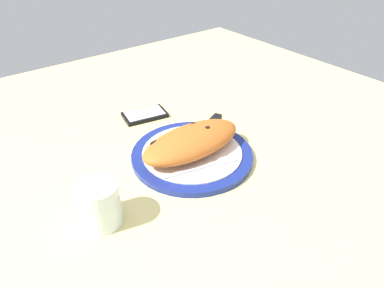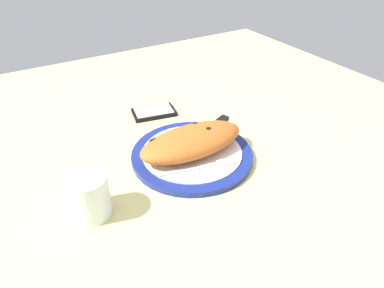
{
  "view_description": "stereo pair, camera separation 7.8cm",
  "coord_description": "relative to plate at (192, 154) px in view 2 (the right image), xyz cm",
  "views": [
    {
      "loc": [
        -39.67,
        -51.01,
        47.35
      ],
      "look_at": [
        0.0,
        0.0,
        3.67
      ],
      "focal_mm": 32.72,
      "sensor_mm": 36.0,
      "label": 1
    },
    {
      "loc": [
        -33.25,
        -55.41,
        47.35
      ],
      "look_at": [
        0.0,
        0.0,
        3.67
      ],
      "focal_mm": 32.72,
      "sensor_mm": 36.0,
      "label": 2
    }
  ],
  "objects": [
    {
      "name": "water_glass",
      "position": [
        -24.92,
        -5.57,
        2.88
      ],
      "size": [
        7.51,
        7.51,
        8.51
      ],
      "color": "silver",
      "rests_on": "ground_plane"
    },
    {
      "name": "smartphone",
      "position": [
        1.4,
        22.86,
        -0.23
      ],
      "size": [
        12.63,
        9.05,
        1.16
      ],
      "color": "black",
      "rests_on": "ground_plane"
    },
    {
      "name": "fork",
      "position": [
        -0.6,
        -6.37,
        1.08
      ],
      "size": [
        16.54,
        5.33,
        0.4
      ],
      "color": "silver",
      "rests_on": "plate"
    },
    {
      "name": "knife",
      "position": [
        7.64,
        4.63,
        1.36
      ],
      "size": [
        22.03,
        11.08,
        1.2
      ],
      "color": "silver",
      "rests_on": "plate"
    },
    {
      "name": "calzone",
      "position": [
        -0.33,
        -0.05,
        3.6
      ],
      "size": [
        24.78,
        11.36,
        5.43
      ],
      "color": "#C16023",
      "rests_on": "plate"
    },
    {
      "name": "ground_plane",
      "position": [
        0.0,
        0.0,
        -2.29
      ],
      "size": [
        150.0,
        150.0,
        3.0
      ],
      "primitive_type": "cube",
      "color": "#E5D684"
    },
    {
      "name": "plate",
      "position": [
        0.0,
        0.0,
        0.0
      ],
      "size": [
        27.53,
        27.53,
        1.67
      ],
      "color": "navy",
      "rests_on": "ground_plane"
    }
  ]
}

